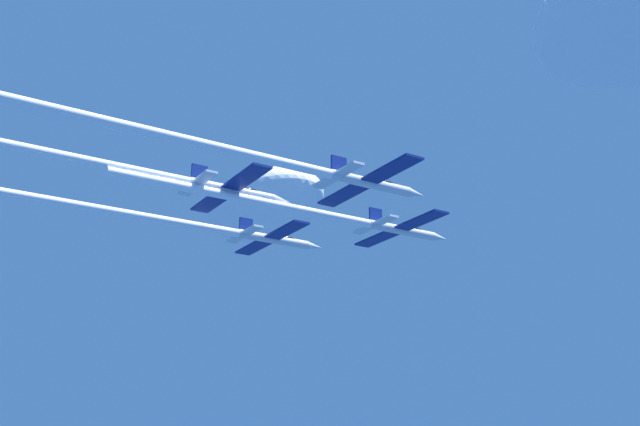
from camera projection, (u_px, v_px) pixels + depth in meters
name	position (u px, v px, depth m)	size (l,w,h in m)	color
jet_lead	(325.00, 215.00, 78.51)	(14.72, 39.85, 2.44)	silver
jet_left_wing	(185.00, 224.00, 81.21)	(14.72, 41.49, 2.44)	silver
jet_right_wing	(272.00, 160.00, 65.67)	(14.72, 40.69, 2.44)	silver
jet_slot	(122.00, 168.00, 68.18)	(14.72, 41.92, 2.44)	silver
cloud_puffy	(264.00, 207.00, 130.66)	(30.02, 16.51, 10.51)	white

